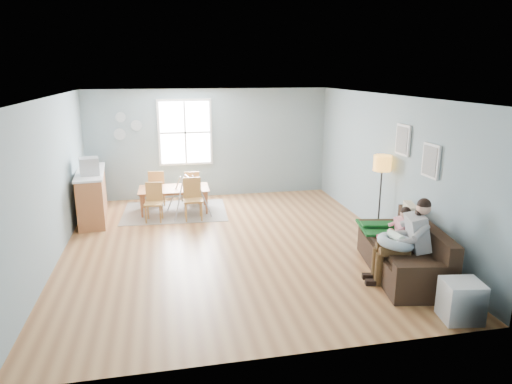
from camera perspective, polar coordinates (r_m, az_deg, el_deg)
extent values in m
cube|color=#925933|center=(8.54, -3.08, -6.82)|extent=(8.40, 9.40, 0.08)
cube|color=white|center=(7.93, -3.40, 14.03)|extent=(8.40, 9.40, 0.60)
cube|color=gray|center=(12.69, -6.37, 6.83)|extent=(8.40, 0.08, 3.90)
cube|color=gray|center=(3.83, 7.46, -12.83)|extent=(8.40, 0.08, 3.90)
cube|color=gray|center=(9.64, 22.07, 3.25)|extent=(0.08, 9.40, 3.90)
cube|color=silver|center=(11.43, -8.85, 7.37)|extent=(1.32, 0.06, 1.62)
cube|color=white|center=(11.40, -8.85, 7.35)|extent=(1.20, 0.02, 1.50)
cube|color=silver|center=(11.39, -8.84, 7.34)|extent=(1.20, 0.03, 0.04)
cube|color=silver|center=(11.39, -8.84, 7.34)|extent=(0.04, 0.03, 1.50)
cube|color=silver|center=(7.69, 21.03, 3.66)|extent=(0.04, 0.44, 0.54)
cube|color=slate|center=(7.68, 20.87, 3.65)|extent=(0.01, 0.36, 0.46)
cube|color=silver|center=(8.42, 17.90, 6.21)|extent=(0.04, 0.44, 0.54)
cube|color=slate|center=(8.41, 17.75, 6.21)|extent=(0.01, 0.36, 0.46)
cylinder|color=#8899A3|center=(11.41, -16.57, 8.94)|extent=(0.24, 0.02, 0.24)
cylinder|color=#8899A3|center=(11.41, -14.73, 8.06)|extent=(0.26, 0.02, 0.26)
cylinder|color=#8899A3|center=(11.46, -16.67, 6.94)|extent=(0.28, 0.02, 0.28)
cube|color=black|center=(7.64, 17.74, -8.27)|extent=(1.23, 2.19, 0.41)
cube|color=black|center=(7.61, 20.45, -5.21)|extent=(0.55, 2.07, 0.42)
cube|color=black|center=(6.73, 20.54, -9.10)|extent=(0.91, 0.35, 0.16)
cube|color=black|center=(8.37, 15.82, -3.98)|extent=(0.91, 0.35, 0.16)
cube|color=#125020|center=(8.13, 16.21, -4.27)|extent=(1.09, 0.99, 0.04)
cube|color=beige|center=(8.02, 18.65, -3.08)|extent=(0.26, 0.49, 0.48)
cube|color=#98989A|center=(7.19, 19.53, -4.80)|extent=(0.42, 0.48, 0.57)
sphere|color=tan|center=(7.10, 20.24, -1.86)|extent=(0.21, 0.21, 0.21)
sphere|color=black|center=(7.09, 20.27, -1.52)|extent=(0.20, 0.20, 0.20)
cylinder|color=#3E2A16|center=(7.09, 16.95, -7.19)|extent=(0.46, 0.24, 0.15)
cylinder|color=#3E2A16|center=(7.28, 16.49, -6.57)|extent=(0.46, 0.24, 0.15)
cylinder|color=#3E2A16|center=(7.14, 15.13, -9.30)|extent=(0.12, 0.12, 0.51)
cylinder|color=#3E2A16|center=(7.33, 14.72, -8.63)|extent=(0.12, 0.12, 0.51)
cube|color=black|center=(7.21, 14.41, -10.89)|extent=(0.25, 0.14, 0.08)
cube|color=black|center=(7.40, 14.02, -10.19)|extent=(0.25, 0.14, 0.08)
torus|color=#A2BBCA|center=(7.14, 17.07, -5.98)|extent=(0.62, 0.60, 0.23)
cylinder|color=white|center=(7.12, 17.12, -5.39)|extent=(0.16, 0.31, 0.13)
sphere|color=tan|center=(7.25, 16.51, -4.80)|extent=(0.11, 0.11, 0.11)
cube|color=white|center=(7.67, 17.86, -4.33)|extent=(0.24, 0.27, 0.36)
sphere|color=tan|center=(7.60, 18.21, -2.57)|extent=(0.17, 0.17, 0.17)
sphere|color=black|center=(7.60, 18.23, -2.36)|extent=(0.16, 0.16, 0.16)
cylinder|color=#D0325F|center=(7.56, 16.37, -5.73)|extent=(0.30, 0.11, 0.09)
cylinder|color=#D0325F|center=(7.68, 15.96, -5.38)|extent=(0.30, 0.11, 0.09)
cylinder|color=#D0325F|center=(7.57, 15.32, -6.99)|extent=(0.07, 0.07, 0.29)
cylinder|color=#D0325F|center=(7.69, 14.93, -6.62)|extent=(0.07, 0.07, 0.29)
cylinder|color=black|center=(9.12, 14.89, -5.50)|extent=(0.28, 0.28, 0.03)
cylinder|color=black|center=(8.91, 15.19, -1.30)|extent=(0.03, 0.03, 1.42)
cylinder|color=orange|center=(8.74, 15.53, 3.50)|extent=(0.32, 0.32, 0.28)
cube|color=silver|center=(6.57, 24.27, -12.29)|extent=(0.54, 0.49, 0.53)
cube|color=black|center=(6.48, 22.55, -12.49)|extent=(0.09, 0.36, 0.42)
cube|color=gray|center=(10.60, -10.10, -2.40)|extent=(2.39, 1.87, 0.01)
imported|color=#995D32|center=(10.52, -10.16, -1.00)|extent=(1.58, 0.91, 0.55)
cube|color=#A57739|center=(9.89, -12.68, -1.42)|extent=(0.42, 0.42, 0.04)
cube|color=#A57739|center=(9.99, -12.62, 0.07)|extent=(0.36, 0.08, 0.41)
cylinder|color=#A57739|center=(9.83, -13.60, -2.79)|extent=(0.04, 0.04, 0.40)
cylinder|color=#A57739|center=(9.79, -11.86, -2.77)|extent=(0.04, 0.04, 0.40)
cylinder|color=#A57739|center=(10.11, -13.35, -2.27)|extent=(0.04, 0.04, 0.40)
cylinder|color=#A57739|center=(10.07, -11.65, -2.25)|extent=(0.04, 0.04, 0.40)
cube|color=#A57739|center=(9.85, -7.89, -1.04)|extent=(0.41, 0.41, 0.04)
cube|color=#A57739|center=(9.97, -8.01, 0.58)|extent=(0.39, 0.04, 0.44)
cylinder|color=#A57739|center=(9.75, -8.73, -2.58)|extent=(0.04, 0.04, 0.43)
cylinder|color=#A57739|center=(9.77, -6.81, -2.47)|extent=(0.04, 0.04, 0.43)
cylinder|color=#A57739|center=(10.06, -8.84, -2.03)|extent=(0.04, 0.04, 0.43)
cylinder|color=#A57739|center=(10.08, -6.98, -1.92)|extent=(0.04, 0.04, 0.43)
cube|color=#A57739|center=(11.13, -12.25, 0.51)|extent=(0.40, 0.40, 0.04)
cube|color=#A57739|center=(10.91, -12.36, 1.45)|extent=(0.37, 0.05, 0.42)
cylinder|color=#A57739|center=(11.32, -11.36, -0.28)|extent=(0.04, 0.04, 0.41)
cylinder|color=#A57739|center=(11.34, -12.94, -0.34)|extent=(0.04, 0.04, 0.41)
cylinder|color=#A57739|center=(11.02, -11.42, -0.70)|extent=(0.04, 0.04, 0.41)
cylinder|color=#A57739|center=(11.04, -13.04, -0.76)|extent=(0.04, 0.04, 0.41)
cube|color=#A57739|center=(11.11, -7.98, 0.58)|extent=(0.39, 0.39, 0.04)
cube|color=#A57739|center=(10.89, -8.02, 1.49)|extent=(0.35, 0.06, 0.40)
cylinder|color=#A57739|center=(11.30, -7.19, -0.17)|extent=(0.04, 0.04, 0.40)
cylinder|color=#A57739|center=(11.30, -8.70, -0.23)|extent=(0.04, 0.04, 0.40)
cylinder|color=#A57739|center=(11.01, -7.16, -0.58)|extent=(0.04, 0.04, 0.40)
cylinder|color=#A57739|center=(11.01, -8.71, -0.63)|extent=(0.04, 0.04, 0.40)
cube|color=#995D32|center=(10.42, -19.79, -0.45)|extent=(0.67, 1.89, 1.03)
cube|color=silver|center=(10.31, -20.04, 2.36)|extent=(0.71, 1.93, 0.04)
cube|color=#B3B4B8|center=(9.91, -20.13, 3.05)|extent=(0.44, 0.42, 0.35)
cube|color=black|center=(9.91, -21.15, 2.95)|extent=(0.08, 0.29, 0.25)
cylinder|color=#B3B4B8|center=(10.14, -8.51, 1.84)|extent=(0.12, 0.48, 0.04)
ellipsoid|color=silver|center=(10.26, -8.41, -0.79)|extent=(0.35, 0.35, 0.21)
cylinder|color=#B3B4B8|center=(10.20, -8.46, 0.52)|extent=(0.01, 0.01, 0.39)
cylinder|color=#B3B4B8|center=(9.93, -9.59, -0.97)|extent=(0.25, 0.36, 0.85)
cylinder|color=#B3B4B8|center=(10.05, -6.56, -0.66)|extent=(0.34, 0.27, 0.85)
cylinder|color=#B3B4B8|center=(10.45, -10.21, -0.20)|extent=(0.34, 0.27, 0.85)
cylinder|color=#B3B4B8|center=(10.56, -7.33, 0.08)|extent=(0.25, 0.36, 0.85)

